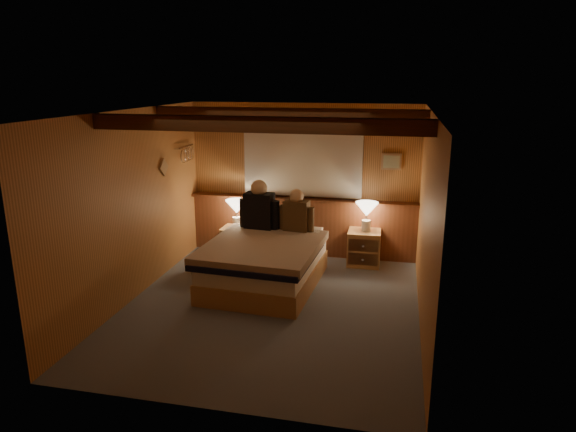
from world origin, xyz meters
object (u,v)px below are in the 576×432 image
(bed, at_px, (265,263))
(nightstand_right, at_px, (364,248))
(lamp_left, at_px, (237,208))
(lamp_right, at_px, (367,211))
(nightstand_left, at_px, (237,242))
(person_left, at_px, (259,208))
(person_right, at_px, (297,214))
(duffel_bag, at_px, (211,262))

(bed, height_order, nightstand_right, bed)
(lamp_left, distance_m, lamp_right, 2.00)
(nightstand_left, xyz_separation_m, lamp_left, (0.01, -0.01, 0.56))
(lamp_left, relative_size, lamp_right, 1.00)
(nightstand_right, distance_m, lamp_right, 0.58)
(bed, bearing_deg, person_left, 114.76)
(person_right, height_order, duffel_bag, person_right)
(person_left, bearing_deg, nightstand_right, 23.14)
(nightstand_left, height_order, nightstand_right, nightstand_right)
(bed, relative_size, nightstand_left, 3.97)
(person_left, height_order, duffel_bag, person_left)
(nightstand_left, xyz_separation_m, nightstand_right, (1.99, 0.08, 0.02))
(bed, relative_size, lamp_right, 4.37)
(lamp_left, height_order, person_left, person_left)
(duffel_bag, bearing_deg, person_right, 11.29)
(bed, bearing_deg, nightstand_right, 44.93)
(nightstand_left, height_order, lamp_left, lamp_left)
(nightstand_left, xyz_separation_m, lamp_right, (2.01, 0.09, 0.60))
(nightstand_left, relative_size, person_left, 0.66)
(lamp_left, height_order, duffel_bag, lamp_left)
(nightstand_left, xyz_separation_m, person_left, (0.49, -0.41, 0.69))
(nightstand_right, relative_size, duffel_bag, 1.01)
(duffel_bag, bearing_deg, bed, -21.86)
(bed, xyz_separation_m, nightstand_left, (-0.73, 1.03, -0.09))
(nightstand_left, height_order, person_right, person_right)
(nightstand_right, xyz_separation_m, person_left, (-1.50, -0.49, 0.67))
(nightstand_right, relative_size, lamp_left, 1.20)
(lamp_right, bearing_deg, lamp_left, -177.35)
(nightstand_left, distance_m, lamp_left, 0.56)
(person_left, bearing_deg, bed, -63.64)
(lamp_left, height_order, lamp_right, lamp_right)
(bed, bearing_deg, lamp_right, 44.61)
(person_left, distance_m, person_right, 0.56)
(nightstand_left, distance_m, nightstand_right, 1.99)
(person_right, bearing_deg, nightstand_left, 163.82)
(lamp_right, bearing_deg, duffel_bag, -159.67)
(nightstand_left, bearing_deg, lamp_right, 3.16)
(nightstand_right, height_order, lamp_left, lamp_left)
(lamp_right, distance_m, person_right, 1.09)
(bed, distance_m, lamp_left, 1.34)
(lamp_left, distance_m, person_right, 1.12)
(nightstand_right, distance_m, duffel_bag, 2.31)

